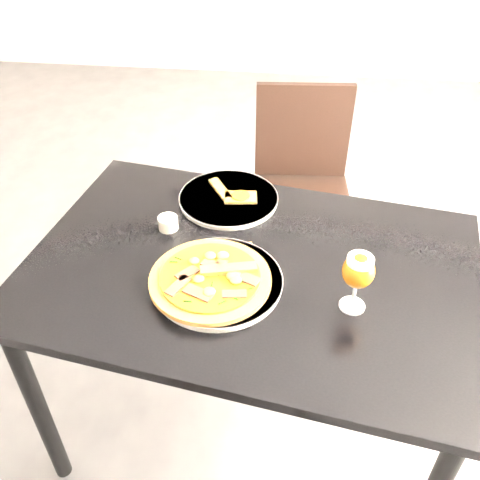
# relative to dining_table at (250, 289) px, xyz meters

# --- Properties ---
(ground) EXTENTS (6.00, 6.00, 0.00)m
(ground) POSITION_rel_dining_table_xyz_m (-0.05, 0.20, -0.66)
(ground) COLOR #48484A
(ground) RESTS_ON ground
(dining_table) EXTENTS (1.31, 0.98, 0.75)m
(dining_table) POSITION_rel_dining_table_xyz_m (0.00, 0.00, 0.00)
(dining_table) COLOR black
(dining_table) RESTS_ON ground
(chair_far) EXTENTS (0.43, 0.43, 0.88)m
(chair_far) POSITION_rel_dining_table_xyz_m (0.14, 0.80, -0.18)
(chair_far) COLOR black
(chair_far) RESTS_ON ground
(plate_main) EXTENTS (0.44, 0.44, 0.02)m
(plate_main) POSITION_rel_dining_table_xyz_m (-0.08, -0.08, 0.10)
(plate_main) COLOR silver
(plate_main) RESTS_ON dining_table
(pizza) EXTENTS (0.31, 0.31, 0.03)m
(pizza) POSITION_rel_dining_table_xyz_m (-0.09, -0.09, 0.12)
(pizza) COLOR #966424
(pizza) RESTS_ON plate_main
(plate_second) EXTENTS (0.42, 0.42, 0.02)m
(plate_second) POSITION_rel_dining_table_xyz_m (-0.10, 0.29, 0.10)
(plate_second) COLOR silver
(plate_second) RESTS_ON dining_table
(crust_scraps) EXTENTS (0.16, 0.13, 0.01)m
(crust_scraps) POSITION_rel_dining_table_xyz_m (-0.08, 0.30, 0.11)
(crust_scraps) COLOR #966424
(crust_scraps) RESTS_ON plate_second
(loose_crust) EXTENTS (0.12, 0.07, 0.01)m
(loose_crust) POSITION_rel_dining_table_xyz_m (-0.05, 0.05, 0.09)
(loose_crust) COLOR #966424
(loose_crust) RESTS_ON dining_table
(sauce_cup) EXTENTS (0.06, 0.06, 0.04)m
(sauce_cup) POSITION_rel_dining_table_xyz_m (-0.25, 0.13, 0.11)
(sauce_cup) COLOR beige
(sauce_cup) RESTS_ON dining_table
(beer_glass) EXTENTS (0.08, 0.08, 0.16)m
(beer_glass) POSITION_rel_dining_table_xyz_m (0.26, -0.12, 0.21)
(beer_glass) COLOR #B7BCC1
(beer_glass) RESTS_ON dining_table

